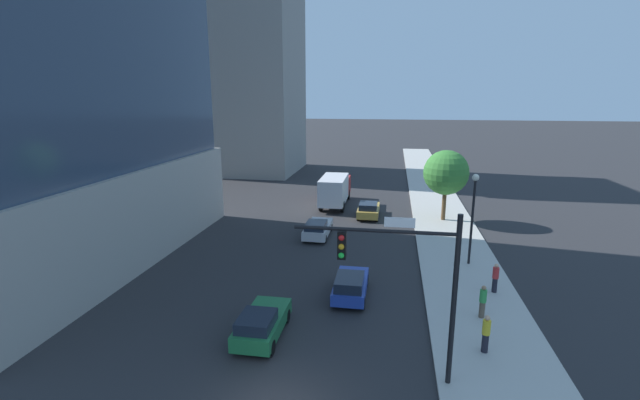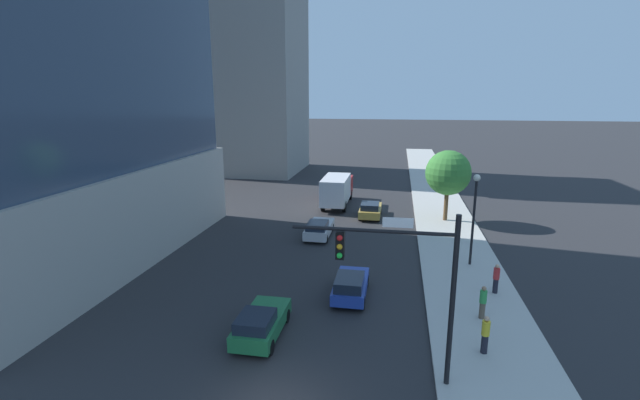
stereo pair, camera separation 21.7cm
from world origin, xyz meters
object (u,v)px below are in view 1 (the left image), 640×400
object	(u,v)px
car_green	(262,323)
box_truck	(335,189)
street_tree	(446,173)
car_gold	(368,210)
car_blue	(351,285)
traffic_light_pole	(404,269)
pedestrian_green_shirt	(483,301)
street_lamp	(473,206)
pedestrian_yellow_shirt	(486,333)
construction_building	(248,45)
car_silver	(318,228)
pedestrian_red_shirt	(495,278)

from	to	relation	value
car_green	box_truck	distance (m)	25.28
street_tree	car_gold	bearing A→B (deg)	178.07
car_gold	car_blue	bearing A→B (deg)	-90.00
traffic_light_pole	pedestrian_green_shirt	size ratio (longest dim) A/B	3.96
street_lamp	car_blue	world-z (taller)	street_lamp
pedestrian_green_shirt	pedestrian_yellow_shirt	xyz separation A→B (m)	(-0.45, -3.14, 0.01)
car_blue	construction_building	bearing A→B (deg)	115.06
car_silver	pedestrian_red_shirt	world-z (taller)	pedestrian_red_shirt
construction_building	car_gold	world-z (taller)	construction_building
street_lamp	car_green	distance (m)	15.60
construction_building	car_blue	bearing A→B (deg)	-64.94
street_tree	car_green	bearing A→B (deg)	-115.69
pedestrian_yellow_shirt	pedestrian_green_shirt	bearing A→B (deg)	81.91
car_gold	street_lamp	bearing A→B (deg)	-56.22
construction_building	traffic_light_pole	xyz separation A→B (m)	(21.24, -46.76, -13.10)
traffic_light_pole	street_lamp	xyz separation A→B (m)	(4.59, 12.87, -0.64)
car_blue	pedestrian_yellow_shirt	distance (m)	7.71
traffic_light_pole	car_gold	xyz separation A→B (m)	(-2.61, 23.63, -3.95)
car_silver	car_green	world-z (taller)	car_green
traffic_light_pole	box_truck	bearing A→B (deg)	102.80
traffic_light_pole	box_truck	xyz separation A→B (m)	(-6.22, 27.36, -2.91)
street_tree	construction_building	bearing A→B (deg)	137.25
car_gold	pedestrian_green_shirt	distance (m)	19.29
car_blue	pedestrian_green_shirt	distance (m)	6.83
street_lamp	car_silver	bearing A→B (deg)	158.30
street_lamp	car_gold	size ratio (longest dim) A/B	1.41
construction_building	pedestrian_green_shirt	size ratio (longest dim) A/B	23.74
pedestrian_red_shirt	pedestrian_green_shirt	bearing A→B (deg)	-111.76
street_tree	car_gold	xyz separation A→B (m)	(-6.64, 0.22, -3.65)
car_blue	pedestrian_green_shirt	world-z (taller)	pedestrian_green_shirt
car_blue	car_silver	size ratio (longest dim) A/B	0.92
car_silver	pedestrian_yellow_shirt	size ratio (longest dim) A/B	2.64
traffic_light_pole	pedestrian_green_shirt	xyz separation A→B (m)	(4.07, 5.53, -3.67)
car_silver	pedestrian_red_shirt	xyz separation A→B (m)	(11.53, -8.51, 0.32)
construction_building	car_silver	size ratio (longest dim) A/B	8.87
street_lamp	street_tree	size ratio (longest dim) A/B	0.96
car_blue	pedestrian_yellow_shirt	xyz separation A→B (m)	(6.23, -4.52, 0.27)
car_blue	traffic_light_pole	bearing A→B (deg)	-69.33
traffic_light_pole	street_tree	distance (m)	23.75
street_tree	pedestrian_green_shirt	world-z (taller)	street_tree
car_blue	box_truck	world-z (taller)	box_truck
car_silver	pedestrian_red_shirt	size ratio (longest dim) A/B	2.67
car_blue	car_green	bearing A→B (deg)	-126.85
car_silver	car_green	size ratio (longest dim) A/B	1.10
car_silver	car_green	bearing A→B (deg)	-90.00
construction_building	car_silver	distance (m)	37.33
construction_building	pedestrian_red_shirt	xyz separation A→B (m)	(26.56, -38.11, -16.77)
street_tree	pedestrian_yellow_shirt	distance (m)	21.28
traffic_light_pole	car_silver	xyz separation A→B (m)	(-6.22, 17.17, -3.98)
car_gold	pedestrian_yellow_shirt	world-z (taller)	pedestrian_yellow_shirt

